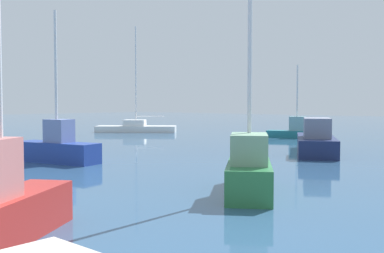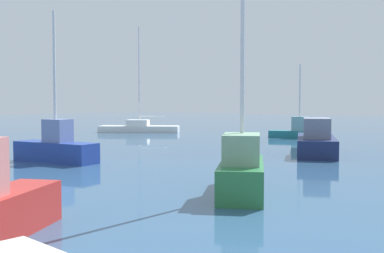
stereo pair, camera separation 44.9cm
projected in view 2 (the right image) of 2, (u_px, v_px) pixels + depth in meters
name	position (u px, v px, depth m)	size (l,w,h in m)	color
water	(54.00, 146.00, 28.81)	(160.00, 160.00, 0.00)	#2D5175
sailboat_blue_behind_lamppost	(56.00, 147.00, 21.11)	(2.09, 4.38, 6.82)	#233D93
sailboat_teal_mid_harbor	(299.00, 131.00, 35.87)	(2.84, 4.70, 5.64)	#1E707A
sailboat_green_distant_north	(242.00, 170.00, 13.66)	(4.07, 3.32, 6.77)	#28703D
sailboat_white_inner_mooring	(139.00, 127.00, 43.07)	(6.25, 7.03, 9.69)	white
motorboat_navy_near_pier	(316.00, 141.00, 24.53)	(6.64, 4.82, 1.92)	#19234C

